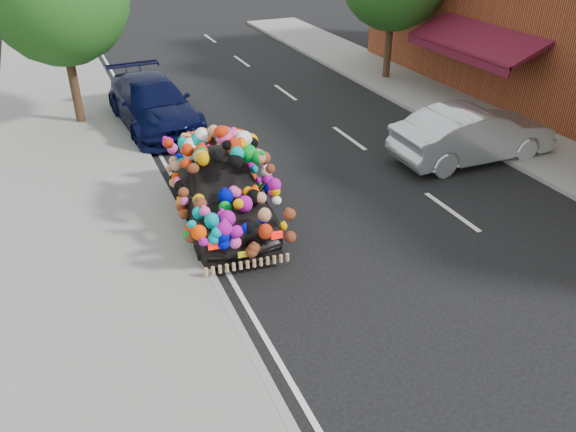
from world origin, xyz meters
name	(u,v)px	position (x,y,z in m)	size (l,w,h in m)	color
ground	(313,244)	(0.00, 0.00, 0.00)	(100.00, 100.00, 0.00)	black
sidewalk	(105,291)	(-4.30, 0.00, 0.06)	(4.00, 60.00, 0.12)	gray
kerb	(206,267)	(-2.35, 0.00, 0.07)	(0.15, 60.00, 0.13)	gray
footpath_far	(513,137)	(8.20, 3.00, 0.06)	(3.00, 40.00, 0.12)	gray
lane_markings	(452,211)	(3.60, 0.00, 0.01)	(6.00, 50.00, 0.01)	silver
plush_art_car	(221,175)	(-1.43, 1.78, 1.12)	(2.61, 4.87, 2.17)	black
navy_sedan	(153,103)	(-1.63, 8.36, 0.76)	(2.12, 5.23, 1.52)	black
silver_hatchback	(473,134)	(5.94, 2.28, 0.76)	(1.60, 4.59, 1.51)	#B6BABF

